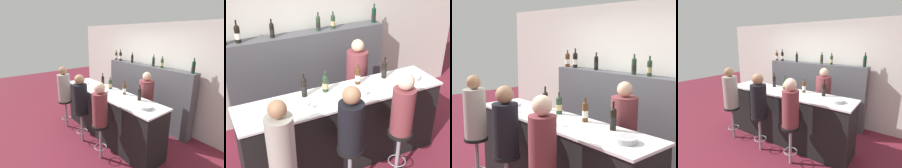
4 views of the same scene
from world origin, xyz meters
TOP-DOWN VIEW (x-y plane):
  - wall_back at (0.00, 1.79)m, footprint 6.40×0.05m
  - bar_counter at (0.00, 0.31)m, footprint 2.81×0.65m
  - back_bar_cabinet at (0.00, 1.56)m, footprint 2.63×0.28m
  - wine_bottle_counter_0 at (-0.47, 0.49)m, footprint 0.07×0.07m
  - wine_bottle_counter_1 at (-0.17, 0.49)m, footprint 0.08×0.08m
  - wine_bottle_counter_2 at (0.32, 0.49)m, footprint 0.07×0.07m
  - wine_bottle_counter_3 at (0.75, 0.49)m, footprint 0.07×0.07m
  - wine_bottle_backbar_1 at (-1.04, 1.56)m, footprint 0.08×0.08m
  - wine_bottle_backbar_2 at (-0.55, 1.56)m, footprint 0.07×0.07m
  - wine_bottle_backbar_3 at (0.19, 1.56)m, footprint 0.07×0.07m
  - wine_bottle_backbar_4 at (0.45, 1.56)m, footprint 0.07×0.07m
  - wine_bottle_backbar_5 at (1.21, 1.56)m, footprint 0.07×0.07m
  - wine_glass_0 at (-0.56, 0.13)m, footprint 0.06×0.06m
  - wine_glass_1 at (0.20, 0.13)m, footprint 0.07×0.07m
  - metal_bowl at (1.09, 0.28)m, footprint 0.23×0.23m
  - guest_seated_left at (-1.02, -0.29)m, footprint 0.30×0.30m
  - bar_stool_middle at (-0.20, -0.29)m, footprint 0.32×0.32m
  - guest_seated_middle at (-0.20, -0.29)m, footprint 0.30×0.30m
  - bar_stool_right at (0.51, -0.29)m, footprint 0.32×0.32m
  - guest_seated_right at (0.51, -0.29)m, footprint 0.28×0.28m
  - bartender at (0.55, 0.92)m, footprint 0.33×0.33m

SIDE VIEW (x-z plane):
  - bar_counter at x=0.00m, z-range 0.00..1.09m
  - bar_stool_middle at x=-0.20m, z-range 0.19..0.91m
  - bar_stool_right at x=0.51m, z-range 0.19..0.91m
  - bartender at x=0.55m, z-range -0.06..1.50m
  - back_bar_cabinet at x=0.00m, z-range 0.00..1.55m
  - guest_seated_middle at x=-0.20m, z-range 0.67..1.50m
  - guest_seated_right at x=0.51m, z-range 0.68..1.50m
  - guest_seated_left at x=-1.02m, z-range 0.67..1.53m
  - metal_bowl at x=1.09m, z-range 1.09..1.14m
  - wine_glass_1 at x=0.20m, z-range 1.11..1.25m
  - wine_glass_0 at x=-0.56m, z-range 1.12..1.25m
  - wine_bottle_counter_1 at x=-0.17m, z-range 1.06..1.35m
  - wine_bottle_counter_2 at x=0.32m, z-range 1.06..1.36m
  - wine_bottle_counter_3 at x=0.75m, z-range 1.06..1.37m
  - wine_bottle_counter_0 at x=-0.47m, z-range 1.06..1.38m
  - wall_back at x=0.00m, z-range 0.00..2.60m
  - wine_bottle_backbar_4 at x=0.45m, z-range 1.53..1.81m
  - wine_bottle_backbar_2 at x=-0.55m, z-range 1.53..1.81m
  - wine_bottle_backbar_3 at x=0.19m, z-range 1.53..1.82m
  - wine_bottle_backbar_5 at x=1.21m, z-range 1.53..1.84m
  - wine_bottle_backbar_1 at x=-1.04m, z-range 1.52..1.85m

